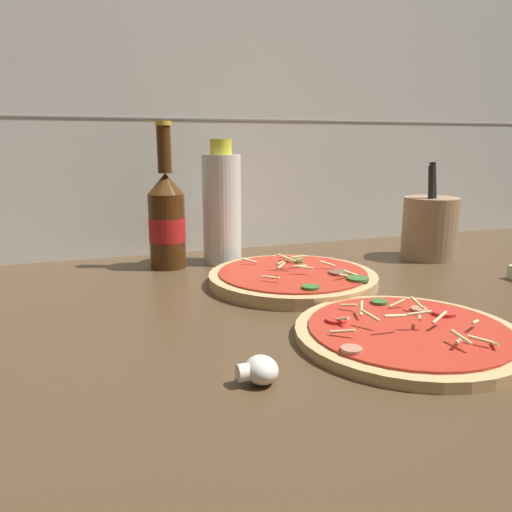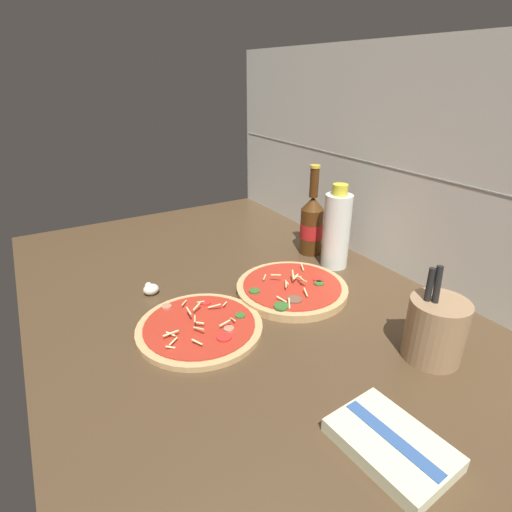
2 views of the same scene
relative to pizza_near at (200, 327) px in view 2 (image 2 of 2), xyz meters
The scene contains 9 objects.
counter_slab 12.11cm from the pizza_near, 89.33° to the left, with size 160.00×90.00×2.50cm.
tile_backsplash 63.36cm from the pizza_near, 89.86° to the left, with size 160.00×1.13×60.00cm.
pizza_near is the anchor object (origin of this frame).
pizza_far 26.29cm from the pizza_near, 96.77° to the left, with size 27.52×27.52×5.07cm.
beer_bottle 50.00cm from the pizza_near, 114.17° to the left, with size 6.74×6.74×26.54cm.
oil_bottle 47.25cm from the pizza_near, 101.99° to the left, with size 7.34×7.34×23.46cm.
mushroom_left 20.64cm from the pizza_near, 167.97° to the right, with size 4.04×3.84×2.69cm.
utensil_crock 46.66cm from the pizza_near, 48.65° to the left, with size 10.79×10.79×19.20cm.
dish_towel 43.33cm from the pizza_near, 15.88° to the left, with size 17.49×12.87×2.56cm.
Camera 2 is at (66.74, -37.52, 52.48)cm, focal length 28.00 mm.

